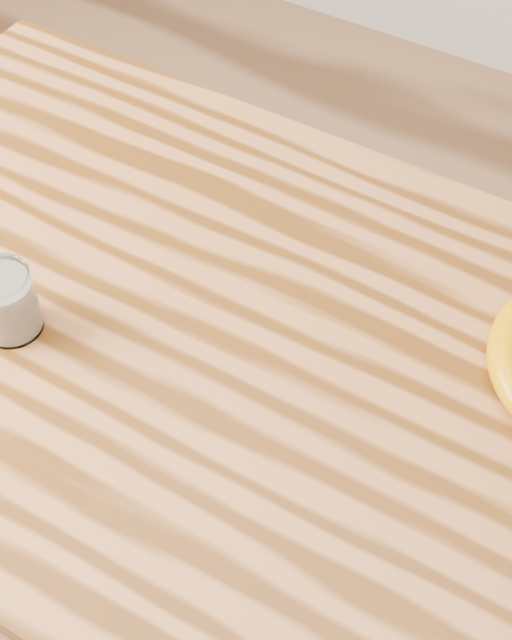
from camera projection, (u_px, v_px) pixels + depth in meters
The scene contains 3 objects.
table at pixel (191, 381), 1.18m from camera, with size 1.20×0.80×0.90m.
smoothie_glass at pixel (6, 303), 1.03m from camera, with size 0.07×0.07×0.09m.
banana at pixel (506, 335), 1.03m from camera, with size 0.12×0.33×0.04m, color #EA9B00, non-canonical shape.
Camera 1 is at (0.43, -0.54, 1.73)m, focal length 50.00 mm.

